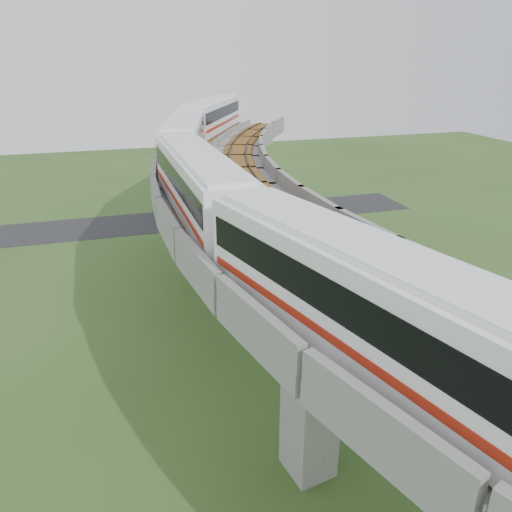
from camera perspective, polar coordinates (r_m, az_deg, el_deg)
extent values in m
plane|color=#345221|center=(34.22, -2.26, -11.32)|extent=(160.00, 160.00, 0.00)
cube|color=gray|center=(38.11, 19.65, -8.90)|extent=(18.00, 26.00, 0.04)
cube|color=#232326|center=(61.05, -9.37, 4.04)|extent=(60.00, 8.00, 0.03)
cube|color=#99968E|center=(63.27, -1.55, 8.93)|extent=(2.86, 2.93, 8.40)
cube|color=#99968E|center=(62.32, -1.60, 13.23)|extent=(7.21, 5.74, 1.20)
cube|color=#99968E|center=(41.54, -4.75, 1.49)|extent=(2.35, 2.51, 8.40)
cube|color=#99968E|center=(40.08, -4.96, 7.91)|extent=(7.31, 3.58, 1.20)
cube|color=#99968E|center=(24.00, 6.30, -15.87)|extent=(2.35, 2.51, 8.40)
cube|color=#99968E|center=(21.36, 6.84, -5.71)|extent=(7.31, 3.58, 1.20)
cube|color=gray|center=(56.41, -3.13, 13.25)|extent=(16.42, 20.91, 0.80)
cube|color=gray|center=(57.37, -7.47, 14.16)|extent=(8.66, 17.08, 1.00)
cube|color=gray|center=(55.50, 1.32, 14.07)|extent=(8.66, 17.08, 1.00)
cube|color=brown|center=(56.86, -5.37, 13.73)|extent=(10.68, 18.08, 0.12)
cube|color=black|center=(56.84, -5.37, 13.85)|extent=(9.69, 17.59, 0.12)
cube|color=brown|center=(55.91, -0.87, 13.67)|extent=(10.68, 18.08, 0.12)
cube|color=black|center=(55.89, -0.87, 13.80)|extent=(9.69, 17.59, 0.12)
cube|color=gray|center=(38.57, -4.92, 8.87)|extent=(11.77, 20.03, 0.80)
cube|color=gray|center=(38.40, -11.48, 9.82)|extent=(3.22, 18.71, 1.00)
cube|color=gray|center=(38.82, 1.48, 10.39)|extent=(3.22, 18.71, 1.00)
cube|color=brown|center=(38.42, -8.27, 9.37)|extent=(5.44, 19.05, 0.12)
cube|color=black|center=(38.39, -8.28, 9.54)|extent=(4.35, 18.88, 0.12)
cube|color=brown|center=(38.63, -1.64, 9.66)|extent=(5.44, 19.05, 0.12)
cube|color=black|center=(38.61, -1.64, 9.84)|extent=(4.35, 18.88, 0.12)
cube|color=gray|center=(21.91, 5.13, -1.97)|extent=(11.77, 20.03, 0.80)
cube|color=gray|center=(19.87, -5.57, -1.81)|extent=(3.22, 18.71, 1.00)
cube|color=gray|center=(23.91, 14.15, 1.88)|extent=(3.22, 18.71, 1.00)
cube|color=brown|center=(20.77, -0.08, -1.90)|extent=(5.44, 19.05, 0.12)
cube|color=black|center=(20.72, -0.08, -1.60)|extent=(4.35, 18.88, 0.12)
cube|color=brown|center=(22.85, 9.94, 0.09)|extent=(5.44, 19.05, 0.12)
cube|color=black|center=(22.80, 9.96, 0.37)|extent=(4.35, 18.88, 0.12)
cube|color=white|center=(14.67, 13.79, -5.83)|extent=(6.60, 15.18, 3.20)
cube|color=white|center=(13.96, 14.42, 0.33)|extent=(5.88, 14.31, 0.22)
cube|color=black|center=(14.47, 13.95, -4.26)|extent=(6.50, 14.61, 1.15)
cube|color=#A42310|center=(15.03, 13.52, -8.35)|extent=(6.50, 14.61, 0.30)
cube|color=black|center=(15.40, 13.28, -10.63)|extent=(5.23, 12.79, 0.28)
cube|color=white|center=(27.66, -6.46, 8.13)|extent=(2.99, 15.05, 3.20)
cube|color=white|center=(27.29, -6.62, 11.58)|extent=(2.43, 14.29, 0.22)
cube|color=black|center=(27.55, -6.50, 9.03)|extent=(3.04, 14.45, 1.15)
cube|color=#A42310|center=(27.85, -6.39, 6.63)|extent=(3.04, 14.45, 0.30)
cube|color=black|center=(28.06, -6.33, 5.24)|extent=(2.14, 12.78, 0.28)
cube|color=white|center=(42.89, -8.16, 13.16)|extent=(6.07, 15.22, 3.20)
cube|color=white|center=(42.65, -8.29, 15.41)|extent=(5.37, 14.37, 0.22)
cube|color=black|center=(42.82, -8.20, 13.76)|extent=(5.99, 14.65, 1.15)
cube|color=#A42310|center=(43.01, -8.11, 12.18)|extent=(5.99, 14.65, 0.30)
cube|color=black|center=(43.14, -8.06, 11.25)|extent=(4.78, 12.85, 0.28)
cube|color=white|center=(58.06, -5.02, 15.70)|extent=(9.35, 14.54, 3.20)
cube|color=white|center=(57.89, -5.08, 17.37)|extent=(8.52, 13.63, 0.22)
cube|color=black|center=(58.01, -5.04, 16.14)|extent=(9.12, 14.04, 1.15)
cube|color=#A42310|center=(58.15, -5.00, 14.96)|extent=(9.12, 14.04, 0.30)
cube|color=black|center=(58.25, -4.98, 14.27)|extent=(7.60, 12.18, 0.28)
cylinder|color=#2D382D|center=(53.84, 5.21, 2.55)|extent=(0.08, 0.08, 1.50)
cube|color=#2D382D|center=(51.52, 5.25, 1.61)|extent=(1.69, 4.77, 1.40)
cylinder|color=#2D382D|center=(49.23, 5.43, 0.59)|extent=(0.08, 0.08, 1.50)
cube|color=#2D382D|center=(46.96, 5.78, -0.54)|extent=(1.23, 4.91, 1.40)
cylinder|color=#2D382D|center=(44.73, 6.31, -1.78)|extent=(0.08, 0.08, 1.50)
cube|color=#2D382D|center=(42.56, 7.05, -3.13)|extent=(0.75, 4.99, 1.40)
cylinder|color=#2D382D|center=(40.45, 8.03, -4.62)|extent=(0.08, 0.08, 1.50)
cube|color=#2D382D|center=(38.43, 9.29, -6.25)|extent=(0.27, 5.04, 1.40)
cylinder|color=#2D382D|center=(36.50, 10.87, -8.02)|extent=(0.08, 0.08, 1.50)
cube|color=#2D382D|center=(34.70, 12.82, -9.95)|extent=(0.27, 5.04, 1.40)
cylinder|color=#2D382D|center=(33.04, 15.18, -12.02)|extent=(0.08, 0.08, 1.50)
cube|color=#2D382D|center=(31.55, 17.99, -14.21)|extent=(0.75, 4.99, 1.40)
cylinder|color=#2D382D|center=(30.27, 21.29, -16.49)|extent=(0.08, 0.08, 1.50)
cube|color=#2D382D|center=(29.22, 25.11, -18.81)|extent=(1.23, 4.91, 1.40)
cylinder|color=#382314|center=(54.96, 3.71, 2.86)|extent=(0.18, 0.18, 1.21)
ellipsoid|color=#173310|center=(54.55, 3.74, 4.09)|extent=(2.16, 2.16, 1.84)
cylinder|color=#382314|center=(46.83, 3.18, -0.43)|extent=(0.18, 0.18, 1.64)
ellipsoid|color=#173310|center=(46.29, 3.22, 1.23)|extent=(2.11, 2.11, 1.80)
cylinder|color=#382314|center=(37.47, 6.23, -7.28)|extent=(0.18, 0.18, 1.03)
ellipsoid|color=#173310|center=(36.95, 6.30, -5.84)|extent=(1.86, 1.86, 1.58)
cylinder|color=#382314|center=(31.68, 11.19, -12.94)|extent=(0.18, 0.18, 1.79)
ellipsoid|color=#173310|center=(30.73, 11.43, -10.34)|extent=(2.71, 2.71, 2.30)
cylinder|color=#382314|center=(27.44, 26.83, -22.19)|extent=(0.18, 0.18, 1.57)
imported|color=black|center=(40.23, 22.48, -6.72)|extent=(3.76, 1.98, 1.04)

